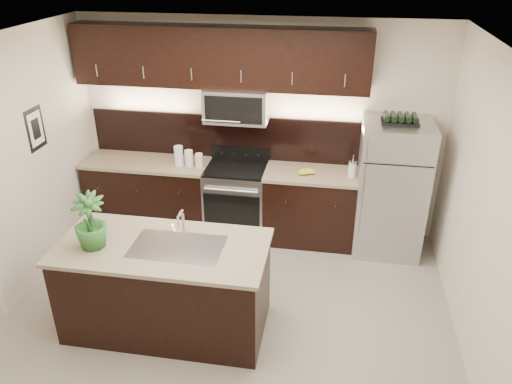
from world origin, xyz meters
TOP-DOWN VIEW (x-y plane):
  - ground at (0.00, 0.00)m, footprint 4.50×4.50m
  - room_walls at (-0.11, -0.04)m, footprint 4.52×4.02m
  - counter_run at (-0.46, 1.69)m, footprint 3.51×0.65m
  - upper_fixtures at (-0.43, 1.84)m, footprint 3.49×0.40m
  - island at (-0.56, -0.18)m, footprint 1.96×0.96m
  - sink_faucet at (-0.41, -0.17)m, footprint 0.84×0.50m
  - refrigerator at (1.64, 1.63)m, footprint 0.79×0.71m
  - wine_rack at (1.64, 1.63)m, footprint 0.41×0.25m
  - plant at (-1.17, -0.30)m, footprint 0.36×0.36m
  - canisters at (-0.86, 1.63)m, footprint 0.37×0.12m
  - french_press at (1.17, 1.64)m, footprint 0.10×0.10m
  - bananas at (0.57, 1.61)m, footprint 0.24×0.22m

SIDE VIEW (x-z plane):
  - ground at x=0.00m, z-range 0.00..0.00m
  - counter_run at x=-0.46m, z-range 0.00..0.94m
  - island at x=-0.56m, z-range 0.00..0.94m
  - refrigerator at x=1.64m, z-range 0.00..1.64m
  - sink_faucet at x=-0.41m, z-range 0.81..1.10m
  - bananas at x=0.57m, z-range 0.94..1.00m
  - french_press at x=1.17m, z-range 0.90..1.18m
  - canisters at x=-0.86m, z-range 0.93..1.17m
  - plant at x=-1.17m, z-range 0.94..1.47m
  - wine_rack at x=1.64m, z-range 1.64..1.73m
  - room_walls at x=-0.11m, z-range 0.34..3.05m
  - upper_fixtures at x=-0.43m, z-range 1.31..2.97m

